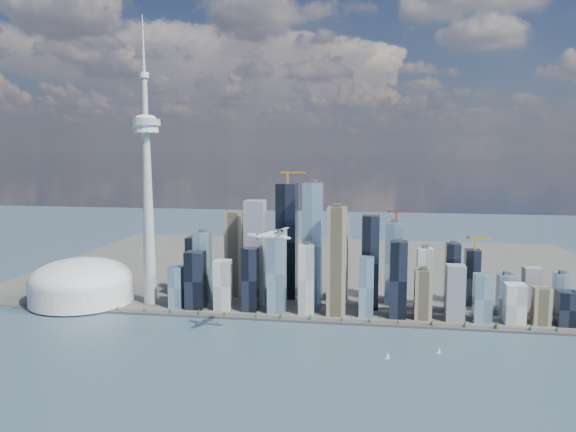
% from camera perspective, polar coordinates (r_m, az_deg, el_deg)
% --- Properties ---
extents(ground, '(4000.00, 4000.00, 0.00)m').
position_cam_1_polar(ground, '(786.84, -1.78, -16.03)').
color(ground, '#2E4551').
rests_on(ground, ground).
extents(seawall, '(1100.00, 22.00, 4.00)m').
position_cam_1_polar(seawall, '(1017.89, 0.91, -10.50)').
color(seawall, '#383838').
rests_on(seawall, ground).
extents(land, '(1400.00, 900.00, 3.00)m').
position_cam_1_polar(land, '(1450.58, 3.44, -5.23)').
color(land, '#4C4C47').
rests_on(land, ground).
extents(shoreline_trees, '(960.53, 7.20, 8.80)m').
position_cam_1_polar(shoreline_trees, '(1015.88, 0.91, -10.13)').
color(shoreline_trees, '#3F2D1E').
rests_on(shoreline_trees, seawall).
extents(skyscraper_cluster, '(736.00, 142.00, 259.22)m').
position_cam_1_polar(skyscraper_cluster, '(1075.21, 4.74, -5.25)').
color(skyscraper_cluster, black).
rests_on(skyscraper_cluster, land).
extents(needle_tower, '(56.00, 56.00, 550.50)m').
position_cam_1_polar(needle_tower, '(1113.33, -14.10, 3.07)').
color(needle_tower, '#A3A39E').
rests_on(needle_tower, land).
extents(dome_stadium, '(200.00, 200.00, 86.00)m').
position_cam_1_polar(dome_stadium, '(1194.86, -20.24, -6.44)').
color(dome_stadium, silver).
rests_on(dome_stadium, land).
extents(airplane, '(76.13, 67.81, 18.73)m').
position_cam_1_polar(airplane, '(861.36, -2.07, -2.05)').
color(airplane, white).
rests_on(airplane, ground).
extents(sailboat_west, '(7.27, 4.46, 10.39)m').
position_cam_1_polar(sailboat_west, '(858.28, 10.07, -13.89)').
color(sailboat_west, silver).
rests_on(sailboat_west, ground).
extents(sailboat_east, '(7.43, 2.83, 10.25)m').
position_cam_1_polar(sailboat_east, '(895.66, 15.07, -13.13)').
color(sailboat_east, silver).
rests_on(sailboat_east, ground).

